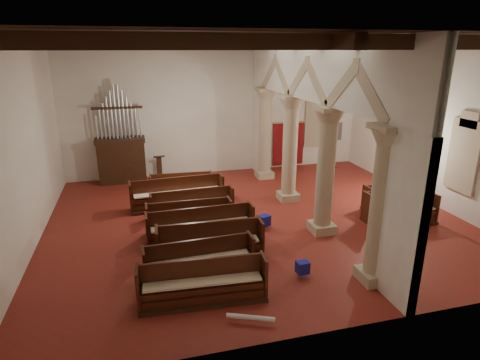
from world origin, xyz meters
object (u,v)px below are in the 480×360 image
object	(u,v)px
lectern	(159,169)
nave_pew_0	(203,289)
pipe_organ	(121,152)
processional_banner	(335,152)
aisle_pew_0	(408,215)

from	to	relation	value
lectern	nave_pew_0	xyz separation A→B (m)	(0.31, -9.76, -0.14)
pipe_organ	processional_banner	xyz separation A→B (m)	(10.19, -0.31, -0.56)
processional_banner	aisle_pew_0	size ratio (longest dim) A/B	1.18
lectern	aisle_pew_0	bearing A→B (deg)	-47.31
nave_pew_0	aisle_pew_0	xyz separation A→B (m)	(7.44, 2.51, -0.00)
nave_pew_0	aisle_pew_0	distance (m)	7.85
aisle_pew_0	processional_banner	bearing A→B (deg)	79.16
pipe_organ	processional_banner	bearing A→B (deg)	-1.74
processional_banner	nave_pew_0	xyz separation A→B (m)	(-8.29, -9.46, -0.46)
processional_banner	pipe_organ	bearing A→B (deg)	-171.13
processional_banner	nave_pew_0	size ratio (longest dim) A/B	0.80
lectern	nave_pew_0	world-z (taller)	lectern
pipe_organ	nave_pew_0	xyz separation A→B (m)	(1.91, -9.77, -1.03)
pipe_organ	processional_banner	distance (m)	10.21
processional_banner	aisle_pew_0	world-z (taller)	processional_banner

